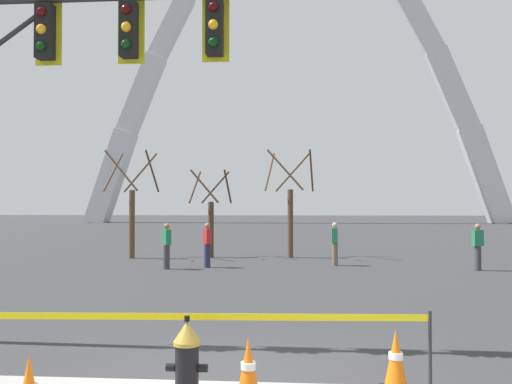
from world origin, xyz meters
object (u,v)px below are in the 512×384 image
at_px(traffic_signal_gantry, 20,71).
at_px(pedestrian_walking_right, 167,246).
at_px(traffic_cone_by_hydrant, 396,361).
at_px(traffic_cone_mid_sidewalk, 248,371).
at_px(fire_hydrant, 187,363).
at_px(pedestrian_standing_center, 207,245).
at_px(pedestrian_walking_left, 478,246).
at_px(monument_arch, 293,77).
at_px(pedestrian_near_trees, 335,243).

height_order(traffic_signal_gantry, pedestrian_walking_right, traffic_signal_gantry).
height_order(traffic_cone_by_hydrant, traffic_cone_mid_sidewalk, same).
bearing_deg(traffic_signal_gantry, pedestrian_walking_right, 90.30).
bearing_deg(pedestrian_walking_right, fire_hydrant, -75.27).
distance_m(traffic_cone_mid_sidewalk, pedestrian_standing_center, 13.61).
distance_m(pedestrian_walking_left, pedestrian_standing_center, 9.33).
bearing_deg(monument_arch, pedestrian_standing_center, -92.76).
bearing_deg(traffic_cone_mid_sidewalk, traffic_signal_gantry, 148.29).
distance_m(fire_hydrant, traffic_cone_mid_sidewalk, 0.69).
distance_m(traffic_cone_by_hydrant, pedestrian_standing_center, 13.53).
xyz_separation_m(fire_hydrant, pedestrian_walking_left, (7.27, 13.30, 0.35)).
distance_m(traffic_signal_gantry, pedestrian_walking_left, 15.47).
distance_m(fire_hydrant, traffic_signal_gantry, 5.78).
height_order(traffic_cone_mid_sidewalk, pedestrian_standing_center, pedestrian_standing_center).
bearing_deg(pedestrian_near_trees, pedestrian_walking_left, -14.11).
xyz_separation_m(pedestrian_walking_left, pedestrian_walking_right, (-10.66, -0.42, 0.00)).
relative_size(fire_hydrant, traffic_signal_gantry, 0.13).
height_order(monument_arch, pedestrian_walking_left, monument_arch).
xyz_separation_m(traffic_cone_by_hydrant, monument_arch, (-1.96, 64.11, 18.50)).
distance_m(traffic_cone_mid_sidewalk, pedestrian_near_trees, 14.47).
height_order(traffic_cone_by_hydrant, monument_arch, monument_arch).
xyz_separation_m(traffic_signal_gantry, pedestrian_walking_left, (10.60, 10.68, -3.59)).
bearing_deg(pedestrian_near_trees, traffic_cone_by_hydrant, -90.61).
relative_size(traffic_signal_gantry, pedestrian_standing_center, 4.92).
bearing_deg(monument_arch, fire_hydrant, -90.37).
xyz_separation_m(traffic_cone_by_hydrant, traffic_signal_gantry, (-5.71, 1.92, 4.05)).
distance_m(traffic_cone_mid_sidewalk, pedestrian_walking_left, 14.73).
distance_m(traffic_cone_by_hydrant, traffic_signal_gantry, 7.25).
bearing_deg(pedestrian_standing_center, pedestrian_near_trees, 12.52).
height_order(traffic_cone_by_hydrant, pedestrian_walking_right, pedestrian_walking_right).
relative_size(traffic_signal_gantry, pedestrian_walking_right, 4.92).
bearing_deg(pedestrian_walking_right, pedestrian_near_trees, 15.30).
bearing_deg(traffic_cone_by_hydrant, traffic_cone_mid_sidewalk, -162.26).
relative_size(traffic_cone_mid_sidewalk, traffic_signal_gantry, 0.09).
xyz_separation_m(traffic_cone_by_hydrant, pedestrian_near_trees, (0.15, 13.80, 0.46)).
height_order(traffic_cone_mid_sidewalk, traffic_signal_gantry, traffic_signal_gantry).
bearing_deg(monument_arch, pedestrian_walking_right, -94.19).
xyz_separation_m(traffic_cone_mid_sidewalk, pedestrian_walking_right, (-4.05, 12.73, 0.46)).
bearing_deg(fire_hydrant, traffic_signal_gantry, 141.86).
bearing_deg(traffic_cone_by_hydrant, pedestrian_near_trees, 89.39).
height_order(fire_hydrant, pedestrian_walking_right, pedestrian_walking_right).
bearing_deg(pedestrian_standing_center, traffic_signal_gantry, -96.70).
distance_m(monument_arch, pedestrian_walking_left, 55.01).
xyz_separation_m(fire_hydrant, traffic_cone_by_hydrant, (2.38, 0.70, -0.11)).
xyz_separation_m(traffic_cone_mid_sidewalk, pedestrian_walking_left, (6.61, 13.15, 0.46)).
height_order(traffic_signal_gantry, pedestrian_walking_left, traffic_signal_gantry).
distance_m(traffic_signal_gantry, pedestrian_near_trees, 13.72).
bearing_deg(fire_hydrant, pedestrian_walking_right, 104.73).
bearing_deg(traffic_signal_gantry, pedestrian_walking_left, 45.21).
distance_m(fire_hydrant, monument_arch, 67.37).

